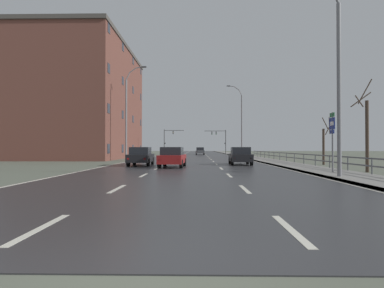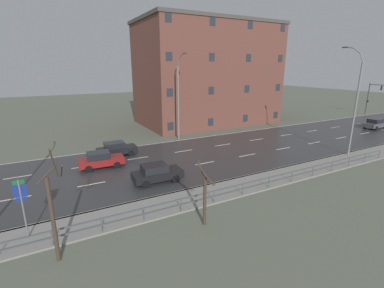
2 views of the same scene
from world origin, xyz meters
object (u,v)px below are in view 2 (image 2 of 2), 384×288
Objects in this scene: car_far_right at (117,149)px; car_near_left at (157,173)px; car_distant at (101,160)px; street_lamp_left_bank at (179,99)px; highway_sign at (22,202)px; street_lamp_midground at (355,104)px; brick_building at (207,74)px; car_far_left at (375,124)px; traffic_signal_left at (373,94)px.

car_far_right is 8.68m from car_near_left.
street_lamp_left_bank is at bearing 121.70° from car_distant.
car_far_right is (-12.58, 7.98, -1.48)m from highway_sign.
street_lamp_midground reaches higher than highway_sign.
car_far_right is 0.18× the size of brick_building.
street_lamp_midground reaches higher than street_lamp_left_bank.
brick_building is (-14.77, 20.71, 7.36)m from car_distant.
car_distant and car_near_left have the same top height.
street_lamp_left_bank is 3.06× the size of highway_sign.
street_lamp_left_bank is at bearing 109.14° from car_far_right.
highway_sign is (15.85, -17.03, -3.07)m from street_lamp_left_bank.
street_lamp_left_bank reaches higher than car_far_right.
car_far_right is (3.27, -9.05, -4.55)m from street_lamp_left_bank.
street_lamp_left_bank is 2.61× the size of car_distant.
street_lamp_left_bank is at bearing -106.94° from car_far_left.
street_lamp_midground is 3.18× the size of highway_sign.
traffic_signal_left is 0.28× the size of brick_building.
highway_sign is 0.85× the size of car_distant.
traffic_signal_left is at bearing 104.60° from car_near_left.
street_lamp_midground is 25.42m from car_far_right.
traffic_signal_left is at bearing 116.08° from street_lamp_midground.
street_lamp_left_bank is at bearing -47.67° from brick_building.
car_distant is 1.02× the size of car_far_right.
car_far_right is at bearing 147.61° from highway_sign.
street_lamp_left_bank is (-14.91, -13.04, -0.21)m from street_lamp_midground.
traffic_signal_left is 1.48× the size of car_near_left.
traffic_signal_left reaches higher than car_near_left.
car_far_left is at bearing 89.58° from car_distant.
car_far_left is at bearing 49.49° from brick_building.
highway_sign is at bearing -47.06° from street_lamp_left_bank.
brick_building reaches higher than car_near_left.
car_far_right and car_far_left have the same top height.
traffic_signal_left is (-15.38, 59.57, 1.76)m from highway_sign.
car_far_right and car_near_left have the same top height.
car_far_right is 39.09m from car_far_left.
traffic_signal_left is at bearing 104.47° from highway_sign.
car_near_left is at bearing -85.81° from car_far_left.
car_near_left is at bearing -77.26° from traffic_signal_left.
street_lamp_left_bank is 23.46m from highway_sign.
highway_sign is at bearing -33.10° from car_far_right.
street_lamp_midground is 2.73× the size of car_near_left.
traffic_signal_left reaches higher than car_distant.
car_far_right is at bearing -57.29° from brick_building.
car_near_left is (-3.99, 9.24, -1.48)m from highway_sign.
traffic_signal_left is 51.70m from car_near_left.
car_far_left is 0.18× the size of brick_building.
street_lamp_midground is 19.81m from street_lamp_left_bank.
brick_building is at bearing 132.33° from street_lamp_left_bank.
car_far_left is at bearing 81.42° from car_far_right.
street_lamp_midground is 30.26m from highway_sign.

